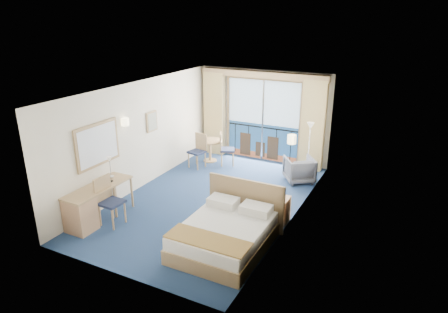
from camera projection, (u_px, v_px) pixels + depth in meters
floor at (211, 200)px, 9.58m from camera, size 6.50×6.50×0.00m
room_walls at (211, 129)px, 8.97m from camera, size 4.04×6.54×2.72m
balcony_door at (263, 123)px, 11.88m from camera, size 2.36×0.03×2.52m
curtain_left at (215, 114)px, 12.37m from camera, size 0.65×0.22×2.55m
curtain_right at (313, 126)px, 11.05m from camera, size 0.65×0.22×2.55m
pelmet at (263, 75)px, 11.29m from camera, size 3.80×0.25×0.18m
mirror at (98, 145)px, 8.63m from camera, size 0.05×1.25×0.95m
wall_print at (152, 122)px, 10.25m from camera, size 0.04×0.42×0.52m
sconce_left at (125, 122)px, 9.27m from camera, size 0.18×0.18×0.18m
sconce_right at (292, 139)px, 7.99m from camera, size 0.18×0.18×0.18m
bed at (226, 233)px, 7.57m from camera, size 1.67×1.99×1.05m
nightstand at (278, 209)px, 8.52m from camera, size 0.43×0.41×0.56m
phone at (279, 196)px, 8.40m from camera, size 0.20×0.17×0.08m
armchair at (299, 169)px, 10.54m from camera, size 1.00×1.01×0.67m
floor_lamp at (310, 136)px, 10.61m from camera, size 0.21×0.21×1.51m
desk at (84, 210)px, 8.21m from camera, size 0.56×1.63×0.76m
desk_chair at (108, 198)px, 8.35m from camera, size 0.48×0.47×1.05m
folder at (104, 181)px, 8.69m from camera, size 0.31×0.23×0.03m
desk_lamp at (110, 163)px, 8.78m from camera, size 0.13×0.13×0.48m
round_table at (210, 145)px, 11.92m from camera, size 0.73×0.73×0.66m
table_chair_a at (224, 147)px, 11.62m from camera, size 0.57×0.56×0.97m
table_chair_b at (199, 148)px, 11.48m from camera, size 0.49×0.50×0.98m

